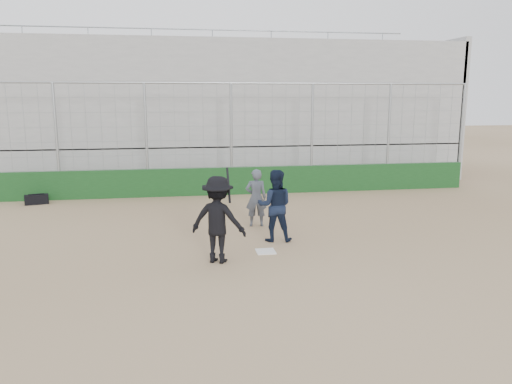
{
  "coord_description": "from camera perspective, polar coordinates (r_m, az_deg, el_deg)",
  "views": [
    {
      "loc": [
        -1.99,
        -10.92,
        3.57
      ],
      "look_at": [
        0.0,
        1.4,
        1.15
      ],
      "focal_mm": 35.0,
      "sensor_mm": 36.0,
      "label": 1
    }
  ],
  "objects": [
    {
      "name": "backstop",
      "position": [
        18.22,
        -2.81,
        2.72
      ],
      "size": [
        18.1,
        0.25,
        4.04
      ],
      "color": "#123A16",
      "rests_on": "ground"
    },
    {
      "name": "equipment_bag",
      "position": [
        18.19,
        -23.78,
        -0.77
      ],
      "size": [
        0.8,
        0.48,
        0.36
      ],
      "color": "black",
      "rests_on": "ground"
    },
    {
      "name": "catcher_crouched",
      "position": [
        12.35,
        2.17,
        -2.93
      ],
      "size": [
        0.99,
        0.84,
        1.21
      ],
      "color": "black",
      "rests_on": "ground"
    },
    {
      "name": "umpire",
      "position": [
        13.75,
        0.0,
        -0.99
      ],
      "size": [
        0.62,
        0.44,
        1.44
      ],
      "primitive_type": "imported",
      "rotation": [
        0.0,
        0.0,
        3.04
      ],
      "color": "#454C58",
      "rests_on": "ground"
    },
    {
      "name": "batter_at_plate",
      "position": [
        10.77,
        -4.36,
        -3.15
      ],
      "size": [
        1.4,
        1.15,
        2.03
      ],
      "color": "black",
      "rests_on": "ground"
    },
    {
      "name": "bleachers",
      "position": [
        22.96,
        -4.26,
        9.33
      ],
      "size": [
        20.25,
        6.7,
        6.98
      ],
      "color": "gray",
      "rests_on": "ground"
    },
    {
      "name": "ground",
      "position": [
        11.66,
        1.1,
        -6.86
      ],
      "size": [
        90.0,
        90.0,
        0.0
      ],
      "primitive_type": "plane",
      "color": "brown",
      "rests_on": "ground"
    },
    {
      "name": "home_plate",
      "position": [
        11.65,
        1.11,
        -6.8
      ],
      "size": [
        0.44,
        0.44,
        0.02
      ],
      "primitive_type": "cube",
      "color": "white",
      "rests_on": "ground"
    }
  ]
}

